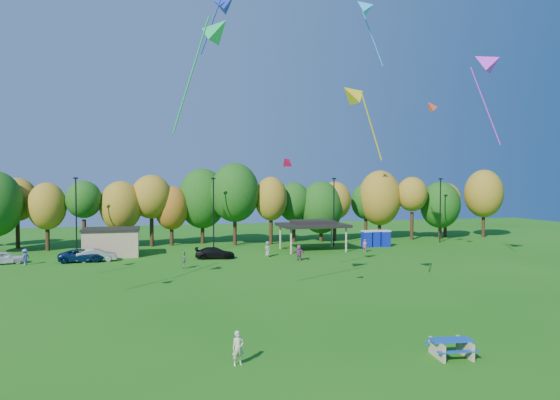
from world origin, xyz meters
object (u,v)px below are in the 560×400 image
object	(u,v)px
kite_flyer	(238,348)
porta_potties	(376,238)
car_c	(83,255)
picnic_table	(451,347)
car_b	(97,255)
car_a	(4,258)
car_d	(215,253)

from	to	relation	value
kite_flyer	porta_potties	bearing A→B (deg)	44.27
porta_potties	car_c	xyz separation A→B (m)	(-35.85, -3.48, -0.42)
kite_flyer	car_c	xyz separation A→B (m)	(-10.82, 34.11, -0.12)
picnic_table	car_c	distance (m)	41.42
porta_potties	kite_flyer	size ratio (longest dim) A/B	2.35
picnic_table	porta_potties	bearing A→B (deg)	76.29
picnic_table	car_b	size ratio (longest dim) A/B	0.53
kite_flyer	car_a	distance (m)	39.25
kite_flyer	picnic_table	bearing A→B (deg)	-20.89
car_a	car_d	size ratio (longest dim) A/B	0.89
kite_flyer	car_a	world-z (taller)	kite_flyer
picnic_table	car_b	xyz separation A→B (m)	(-19.59, 35.52, 0.17)
car_c	picnic_table	bearing A→B (deg)	-149.18
kite_flyer	car_d	size ratio (longest dim) A/B	0.37
car_d	car_a	bearing A→B (deg)	94.95
car_a	car_b	size ratio (longest dim) A/B	0.95
car_b	car_a	bearing A→B (deg)	81.29
picnic_table	kite_flyer	xyz separation A→B (m)	(-10.20, 1.58, 0.29)
porta_potties	car_c	world-z (taller)	porta_potties
kite_flyer	car_a	bearing A→B (deg)	106.11
picnic_table	car_c	xyz separation A→B (m)	(-21.02, 35.69, 0.17)
car_b	car_d	bearing A→B (deg)	-100.16
porta_potties	picnic_table	xyz separation A→B (m)	(-14.83, -39.17, -0.59)
car_a	car_c	size ratio (longest dim) A/B	0.80
car_b	car_c	world-z (taller)	car_b
car_d	kite_flyer	bearing A→B (deg)	-175.61
car_b	car_d	size ratio (longest dim) A/B	0.94
picnic_table	car_a	xyz separation A→B (m)	(-28.73, 36.18, 0.16)
car_c	car_d	distance (m)	14.05
car_a	car_b	xyz separation A→B (m)	(9.14, -0.66, 0.01)
car_a	car_c	xyz separation A→B (m)	(7.72, -0.49, 0.01)
picnic_table	kite_flyer	distance (m)	10.32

